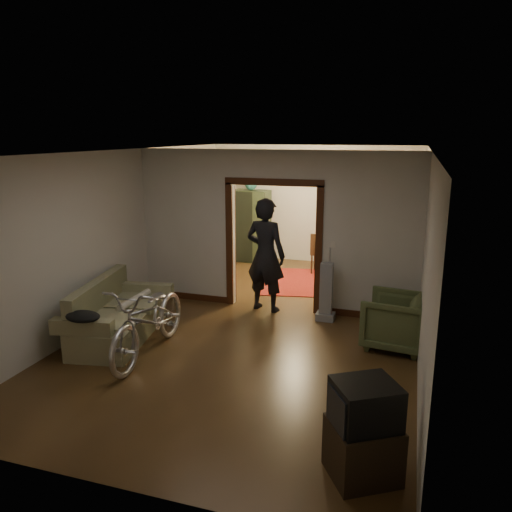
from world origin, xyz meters
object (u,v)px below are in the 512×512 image
at_px(bicycle, 150,319).
at_px(locker, 251,226).
at_px(sofa, 119,310).
at_px(armchair, 395,321).
at_px(person, 266,255).
at_px(desk, 357,255).

height_order(bicycle, locker, locker).
distance_m(sofa, armchair, 4.13).
relative_size(armchair, locker, 0.50).
height_order(person, locker, person).
relative_size(person, locker, 1.15).
height_order(sofa, armchair, sofa).
bearing_deg(armchair, person, -105.59).
bearing_deg(person, bicycle, 77.84).
distance_m(sofa, bicycle, 0.86).
relative_size(sofa, armchair, 2.19).
bearing_deg(sofa, armchair, 2.70).
distance_m(sofa, desk, 5.71).
bearing_deg(bicycle, locker, 90.77).
xyz_separation_m(bicycle, person, (1.01, 2.28, 0.46)).
relative_size(armchair, person, 0.44).
xyz_separation_m(sofa, locker, (0.44, 5.13, 0.43)).
xyz_separation_m(sofa, bicycle, (0.76, -0.39, 0.10)).
bearing_deg(person, locker, -55.92).
relative_size(sofa, bicycle, 0.93).
bearing_deg(armchair, desk, -158.36).
relative_size(person, desk, 1.84).
relative_size(armchair, desk, 0.81).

